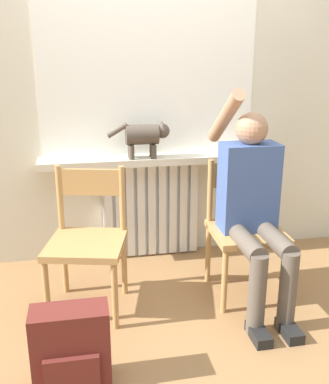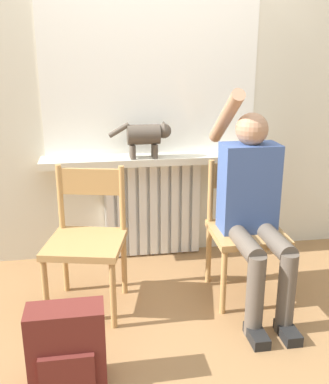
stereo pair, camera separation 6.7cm
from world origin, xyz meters
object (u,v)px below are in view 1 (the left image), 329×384
object	(u,v)px
chair_right	(245,227)
cat	(145,135)
person	(254,202)
backpack	(71,348)
chair_left	(87,238)

from	to	relation	value
chair_right	cat	distance (m)	0.93
person	cat	distance (m)	0.91
chair_right	cat	world-z (taller)	cat
chair_right	cat	bearing A→B (deg)	136.68
chair_right	cat	size ratio (longest dim) A/B	1.95
cat	backpack	world-z (taller)	cat
backpack	chair_left	bearing A→B (deg)	81.51
chair_left	cat	size ratio (longest dim) A/B	1.95
cat	chair_right	bearing A→B (deg)	-44.74
chair_right	person	world-z (taller)	person
chair_left	chair_right	size ratio (longest dim) A/B	1.00
cat	backpack	size ratio (longest dim) A/B	1.10
chair_right	cat	xyz separation A→B (m)	(-0.55, 0.55, 0.51)
chair_left	cat	xyz separation A→B (m)	(0.43, 0.55, 0.51)
chair_left	backpack	size ratio (longest dim) A/B	2.14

